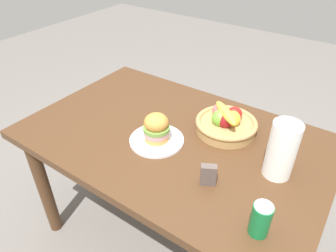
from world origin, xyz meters
The scene contains 8 objects.
ground_plane centered at (0.00, 0.00, 0.00)m, with size 8.00×8.00×0.00m, color slate.
dining_table centered at (0.00, 0.00, 0.65)m, with size 1.40×0.90×0.75m.
plate centered at (-0.04, -0.08, 0.76)m, with size 0.25×0.25×0.01m, color white.
sandwich centered at (-0.04, -0.08, 0.83)m, with size 0.12×0.12×0.13m.
soda_can centered at (0.52, -0.28, 0.81)m, with size 0.07×0.07×0.13m.
fruit_basket centered at (0.18, 0.17, 0.80)m, with size 0.29×0.29×0.14m.
paper_towel_roll centered at (0.48, 0.02, 0.87)m, with size 0.11×0.11×0.24m, color white.
napkin_holder centered at (0.28, -0.18, 0.80)m, with size 0.06×0.03×0.09m, color #594C47.
Camera 1 is at (0.64, -0.96, 1.62)m, focal length 32.98 mm.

